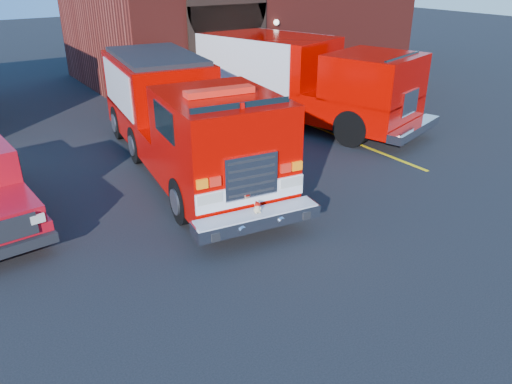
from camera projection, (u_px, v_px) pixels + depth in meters
ground at (227, 224)px, 11.59m from camera, size 100.00×100.00×0.00m
parking_stripe_near at (389, 156)px, 15.62m from camera, size 0.12×3.00×0.01m
parking_stripe_mid at (326, 131)px, 17.88m from camera, size 0.12×3.00×0.01m
parking_stripe_far at (277, 112)px, 20.14m from camera, size 0.12×3.00×0.01m
fire_engine at (182, 117)px, 14.13m from camera, size 3.96×9.93×2.98m
secondary_truck at (295, 77)px, 18.46m from camera, size 5.42×9.78×3.03m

